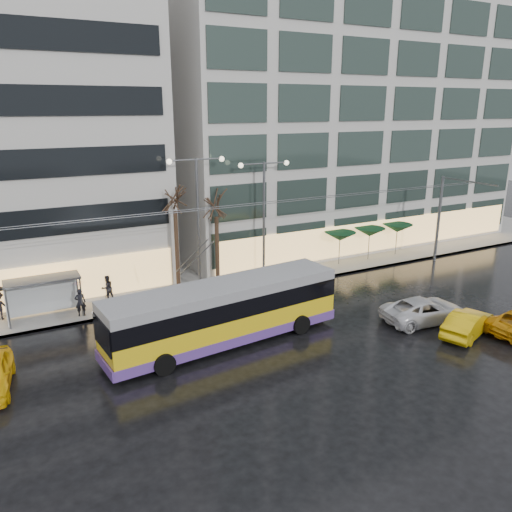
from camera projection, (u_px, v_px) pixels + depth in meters
ground at (244, 366)px, 24.64m from camera, size 140.00×140.00×0.00m
sidewalk at (185, 277)px, 37.38m from camera, size 80.00×10.00×0.15m
kerb at (210, 298)px, 33.18m from camera, size 80.00×0.10×0.15m
building_right at (336, 103)px, 45.58m from camera, size 32.00×14.00×25.00m
trolleybus at (225, 314)px, 26.68m from camera, size 13.35×5.48×6.10m
catenary at (200, 244)px, 30.59m from camera, size 42.24×5.12×7.00m
bus_shelter at (36, 290)px, 29.39m from camera, size 4.20×1.60×2.51m
street_lamp_near at (198, 206)px, 32.96m from camera, size 3.96×0.36×9.03m
street_lamp_far at (264, 204)px, 35.27m from camera, size 3.96×0.36×8.53m
tree_a at (174, 191)px, 32.15m from camera, size 3.20×3.20×8.40m
tree_b at (216, 197)px, 33.85m from camera, size 3.20×3.20×7.70m
parasol_a at (340, 236)px, 39.50m from camera, size 2.50×2.50×2.65m
parasol_b at (370, 232)px, 40.84m from camera, size 2.50×2.50×2.65m
parasol_c at (397, 228)px, 42.18m from camera, size 2.50×2.50×2.65m
taxi_b at (468, 323)px, 27.84m from camera, size 4.57×2.92×1.42m
sedan_silver at (424, 310)px, 29.57m from camera, size 5.49×3.01×1.46m
pedestrian_a at (79, 293)px, 29.85m from camera, size 1.08×1.10×2.19m
pedestrian_b at (107, 288)px, 32.50m from camera, size 0.97×0.86×1.67m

